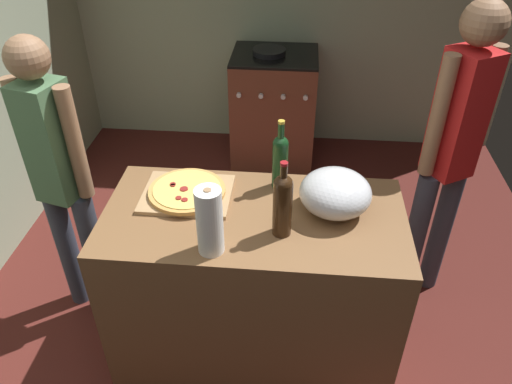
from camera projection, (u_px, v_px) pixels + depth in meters
ground_plane at (258, 246)px, 3.38m from camera, size 3.86×3.65×0.02m
counter at (254, 290)px, 2.42m from camera, size 1.32×0.66×0.93m
cutting_board at (187, 194)px, 2.25m from camera, size 0.40×0.32×0.02m
pizza at (187, 190)px, 2.24m from camera, size 0.35×0.35×0.03m
mixing_bowl at (335, 193)px, 2.11m from camera, size 0.31×0.31×0.19m
paper_towel_roll at (210, 221)px, 1.88m from camera, size 0.10×0.10×0.29m
wine_bottle_green at (280, 159)px, 2.23m from camera, size 0.07×0.07×0.34m
wine_bottle_amber at (283, 202)px, 1.96m from camera, size 0.08×0.08×0.34m
stove at (274, 108)px, 4.06m from camera, size 0.66×0.59×0.95m
person_in_stripes at (60, 175)px, 2.44m from camera, size 0.35×0.24×1.61m
person_in_red at (451, 149)px, 2.49m from camera, size 0.32×0.27×1.72m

